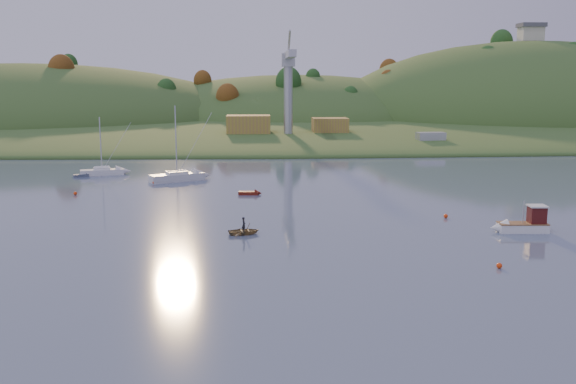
{
  "coord_description": "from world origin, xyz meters",
  "views": [
    {
      "loc": [
        -6.56,
        -41.0,
        16.23
      ],
      "look_at": [
        -2.62,
        33.58,
        3.07
      ],
      "focal_mm": 40.0,
      "sensor_mm": 36.0,
      "label": 1
    }
  ],
  "objects_px": {
    "sailboat_far": "(177,176)",
    "grey_dinghy": "(84,175)",
    "fishing_boat": "(519,224)",
    "sailboat_near": "(102,171)",
    "canoe": "(244,231)",
    "red_tender": "(253,193)"
  },
  "relations": [
    {
      "from": "sailboat_far",
      "to": "grey_dinghy",
      "type": "xyz_separation_m",
      "value": [
        -16.26,
        5.73,
        -0.55
      ]
    },
    {
      "from": "fishing_boat",
      "to": "canoe",
      "type": "xyz_separation_m",
      "value": [
        -29.57,
        0.49,
        -0.52
      ]
    },
    {
      "from": "sailboat_near",
      "to": "fishing_boat",
      "type": "bearing_deg",
      "value": -55.8
    },
    {
      "from": "canoe",
      "to": "sailboat_far",
      "type": "bearing_deg",
      "value": 5.66
    },
    {
      "from": "sailboat_near",
      "to": "canoe",
      "type": "height_order",
      "value": "sailboat_near"
    },
    {
      "from": "canoe",
      "to": "grey_dinghy",
      "type": "distance_m",
      "value": 50.64
    },
    {
      "from": "fishing_boat",
      "to": "canoe",
      "type": "relative_size",
      "value": 1.87
    },
    {
      "from": "grey_dinghy",
      "to": "sailboat_near",
      "type": "bearing_deg",
      "value": 5.26
    },
    {
      "from": "fishing_boat",
      "to": "sailboat_far",
      "type": "height_order",
      "value": "sailboat_far"
    },
    {
      "from": "canoe",
      "to": "red_tender",
      "type": "relative_size",
      "value": 0.97
    },
    {
      "from": "sailboat_near",
      "to": "red_tender",
      "type": "height_order",
      "value": "sailboat_near"
    },
    {
      "from": "sailboat_far",
      "to": "canoe",
      "type": "xyz_separation_m",
      "value": [
        11.32,
        -36.73,
        -0.43
      ]
    },
    {
      "from": "sailboat_far",
      "to": "grey_dinghy",
      "type": "distance_m",
      "value": 17.25
    },
    {
      "from": "fishing_boat",
      "to": "red_tender",
      "type": "relative_size",
      "value": 1.83
    },
    {
      "from": "grey_dinghy",
      "to": "sailboat_far",
      "type": "bearing_deg",
      "value": -46.34
    },
    {
      "from": "red_tender",
      "to": "grey_dinghy",
      "type": "relative_size",
      "value": 1.11
    },
    {
      "from": "fishing_boat",
      "to": "grey_dinghy",
      "type": "distance_m",
      "value": 71.49
    },
    {
      "from": "sailboat_far",
      "to": "grey_dinghy",
      "type": "bearing_deg",
      "value": 133.08
    },
    {
      "from": "canoe",
      "to": "grey_dinghy",
      "type": "height_order",
      "value": "grey_dinghy"
    },
    {
      "from": "sailboat_near",
      "to": "canoe",
      "type": "bearing_deg",
      "value": -77.01
    },
    {
      "from": "sailboat_near",
      "to": "grey_dinghy",
      "type": "height_order",
      "value": "sailboat_near"
    },
    {
      "from": "fishing_boat",
      "to": "grey_dinghy",
      "type": "bearing_deg",
      "value": -34.18
    }
  ]
}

